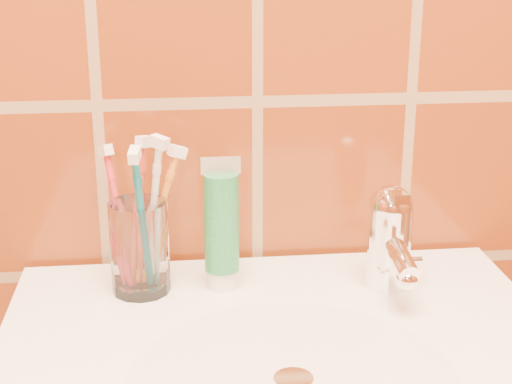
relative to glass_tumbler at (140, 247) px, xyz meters
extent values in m
cylinder|color=silver|center=(0.14, -0.20, -0.05)|extent=(0.30, 0.30, 0.00)
cylinder|color=white|center=(0.14, -0.20, -0.05)|extent=(0.04, 0.04, 0.00)
cylinder|color=white|center=(0.00, 0.00, 0.00)|extent=(0.07, 0.07, 0.10)
cylinder|color=white|center=(0.09, 0.00, -0.04)|extent=(0.03, 0.03, 0.02)
cylinder|color=#1A7037|center=(0.09, 0.00, 0.03)|extent=(0.04, 0.04, 0.11)
cube|color=beige|center=(0.09, 0.00, 0.09)|extent=(0.04, 0.01, 0.02)
cylinder|color=white|center=(0.27, -0.02, 0.00)|extent=(0.05, 0.05, 0.09)
sphere|color=white|center=(0.27, -0.02, 0.04)|extent=(0.05, 0.05, 0.05)
cylinder|color=white|center=(0.27, -0.06, 0.00)|extent=(0.02, 0.09, 0.03)
cube|color=white|center=(0.27, -0.03, 0.06)|extent=(0.02, 0.06, 0.01)
camera|label=1|loc=(0.04, -0.80, 0.34)|focal=55.00mm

